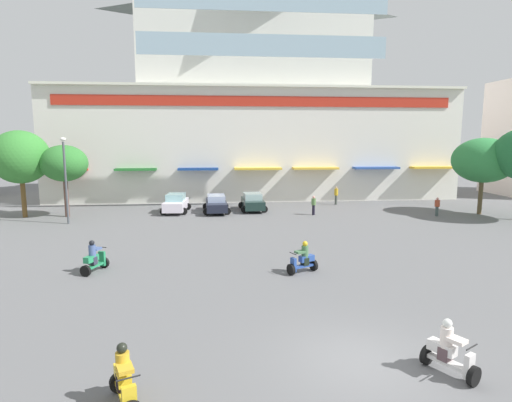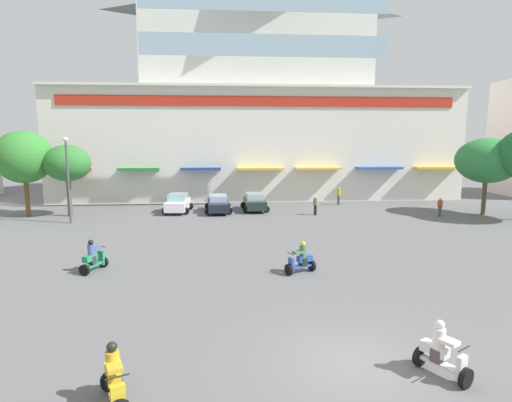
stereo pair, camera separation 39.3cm
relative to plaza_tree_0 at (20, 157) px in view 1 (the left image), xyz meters
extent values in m
plane|color=#606062|center=(19.35, -10.74, -4.79)|extent=(128.00, 128.00, 0.00)
cube|color=silver|center=(19.35, 13.00, 0.77)|extent=(41.50, 13.49, 11.13)
cube|color=silver|center=(19.35, 13.68, 10.74)|extent=(23.28, 12.14, 8.80)
pyramid|color=slate|center=(19.35, 13.68, 16.24)|extent=(23.75, 12.41, 2.21)
cube|color=red|center=(19.35, 6.20, 5.01)|extent=(38.18, 0.12, 0.96)
cube|color=silver|center=(19.35, 6.16, 6.46)|extent=(41.50, 0.70, 0.24)
cube|color=red|center=(1.40, 5.71, -1.41)|extent=(3.65, 1.10, 0.20)
cube|color=#277830|center=(7.73, 5.71, -1.41)|extent=(3.80, 1.10, 0.20)
cube|color=navy|center=(13.58, 5.71, -1.41)|extent=(3.83, 1.10, 0.20)
cube|color=gold|center=(19.31, 5.71, -1.41)|extent=(4.58, 1.10, 0.20)
cube|color=gold|center=(24.99, 5.71, -1.41)|extent=(4.49, 1.10, 0.20)
cube|color=#2A4D9A|center=(31.13, 5.71, -1.41)|extent=(4.51, 1.10, 0.20)
cube|color=gold|center=(37.07, 5.71, -1.41)|extent=(4.52, 1.10, 0.20)
cube|color=#99B7C6|center=(19.35, 0.82, 8.98)|extent=(20.49, 0.08, 1.76)
cube|color=#99B7C6|center=(19.35, 0.82, 12.50)|extent=(20.49, 0.08, 1.76)
cylinder|color=brown|center=(0.00, 0.00, -3.16)|extent=(0.36, 0.36, 3.26)
ellipsoid|color=#358032|center=(0.00, 0.00, 0.02)|extent=(4.41, 4.43, 4.16)
cylinder|color=brown|center=(37.16, -1.97, -3.38)|extent=(0.34, 0.34, 2.81)
ellipsoid|color=#2F803F|center=(37.16, -1.97, -0.31)|extent=(4.77, 5.19, 3.66)
cylinder|color=brown|center=(3.29, -0.02, -3.27)|extent=(0.35, 0.35, 3.04)
ellipsoid|color=#2F732F|center=(3.29, -0.02, -0.49)|extent=(3.62, 3.64, 2.89)
cube|color=white|center=(11.84, 1.15, -4.14)|extent=(1.90, 4.09, 0.76)
cube|color=#8FC3C4|center=(11.84, 1.15, -3.47)|extent=(1.55, 2.08, 0.57)
cylinder|color=black|center=(11.10, 2.44, -4.49)|extent=(0.61, 0.20, 0.60)
cylinder|color=black|center=(12.75, 2.33, -4.49)|extent=(0.61, 0.20, 0.60)
cylinder|color=black|center=(10.94, -0.03, -4.49)|extent=(0.61, 0.20, 0.60)
cylinder|color=black|center=(12.59, -0.14, -4.49)|extent=(0.61, 0.20, 0.60)
cube|color=black|center=(15.27, 0.95, -4.17)|extent=(1.89, 4.57, 0.69)
cube|color=#A0B1CF|center=(15.27, 0.95, -3.57)|extent=(1.56, 2.31, 0.51)
cylinder|color=black|center=(14.36, 2.31, -4.49)|extent=(0.61, 0.19, 0.60)
cylinder|color=black|center=(16.05, 2.38, -4.49)|extent=(0.61, 0.19, 0.60)
cylinder|color=black|center=(14.48, -0.48, -4.49)|extent=(0.61, 0.19, 0.60)
cylinder|color=black|center=(16.17, -0.40, -4.49)|extent=(0.61, 0.19, 0.60)
cube|color=#192D29|center=(18.44, 1.50, -4.15)|extent=(1.85, 4.04, 0.73)
cube|color=#A1BEBE|center=(18.44, 1.50, -3.52)|extent=(1.54, 2.04, 0.54)
cylinder|color=black|center=(17.54, 2.70, -4.49)|extent=(0.61, 0.19, 0.60)
cylinder|color=black|center=(19.24, 2.76, -4.49)|extent=(0.61, 0.19, 0.60)
cylinder|color=black|center=(17.64, 0.24, -4.49)|extent=(0.61, 0.19, 0.60)
cylinder|color=black|center=(19.34, 0.30, -4.49)|extent=(0.61, 0.19, 0.60)
cylinder|color=black|center=(9.88, -14.24, -4.53)|extent=(0.54, 0.32, 0.52)
cylinder|color=black|center=(9.39, -15.49, -4.53)|extent=(0.54, 0.32, 0.52)
cube|color=#238754|center=(9.64, -14.86, -4.47)|extent=(0.69, 1.20, 0.10)
cube|color=#238754|center=(9.55, -15.09, -4.07)|extent=(0.55, 0.81, 0.28)
cube|color=#238754|center=(9.83, -14.36, -4.28)|extent=(0.35, 0.25, 0.70)
cylinder|color=black|center=(9.84, -14.34, -3.73)|extent=(0.50, 0.22, 0.04)
cube|color=#2B2D3D|center=(9.59, -14.99, -4.19)|extent=(0.40, 0.38, 0.36)
cylinder|color=#445A8C|center=(9.59, -14.99, -3.73)|extent=(0.41, 0.41, 0.55)
sphere|color=black|center=(9.59, -14.99, -3.35)|extent=(0.25, 0.25, 0.25)
cube|color=#445A8C|center=(9.69, -14.71, -3.71)|extent=(0.48, 0.53, 0.10)
cylinder|color=black|center=(21.81, -25.14, -4.53)|extent=(0.52, 0.39, 0.52)
cylinder|color=black|center=(21.15, -24.03, -4.53)|extent=(0.52, 0.39, 0.52)
cube|color=silver|center=(21.48, -24.59, -4.47)|extent=(0.82, 1.12, 0.10)
cube|color=silver|center=(21.36, -24.39, -4.13)|extent=(0.63, 0.77, 0.28)
cube|color=silver|center=(21.75, -25.03, -4.32)|extent=(0.35, 0.28, 0.65)
cylinder|color=black|center=(21.76, -25.05, -3.79)|extent=(0.47, 0.30, 0.04)
cube|color=#523F43|center=(21.42, -24.48, -4.25)|extent=(0.42, 0.40, 0.36)
cylinder|color=silver|center=(21.42, -24.48, -3.79)|extent=(0.44, 0.44, 0.55)
sphere|color=silver|center=(21.42, -24.48, -3.40)|extent=(0.25, 0.25, 0.25)
cube|color=silver|center=(21.56, -24.72, -3.76)|extent=(0.52, 0.55, 0.10)
cylinder|color=black|center=(12.98, -24.58, -4.53)|extent=(0.54, 0.33, 0.52)
cube|color=gold|center=(13.23, -25.19, -4.47)|extent=(0.70, 1.18, 0.10)
cube|color=gold|center=(13.14, -24.97, -4.11)|extent=(0.56, 0.79, 0.28)
cube|color=gold|center=(13.43, -25.68, -4.31)|extent=(0.35, 0.25, 0.67)
cylinder|color=black|center=(13.44, -25.70, -3.77)|extent=(0.49, 0.23, 0.04)
cube|color=black|center=(13.18, -25.07, -4.23)|extent=(0.40, 0.38, 0.36)
cylinder|color=gold|center=(13.18, -25.07, -3.77)|extent=(0.42, 0.42, 0.55)
sphere|color=black|center=(13.18, -25.07, -3.39)|extent=(0.25, 0.25, 0.25)
cube|color=gold|center=(13.29, -25.34, -3.74)|extent=(0.48, 0.54, 0.10)
cylinder|color=black|center=(18.73, -16.13, -4.53)|extent=(0.35, 0.53, 0.52)
cylinder|color=black|center=(19.92, -15.56, -4.53)|extent=(0.35, 0.53, 0.52)
cube|color=#294B9B|center=(19.32, -15.85, -4.47)|extent=(1.16, 0.75, 0.10)
cube|color=#294B9B|center=(19.54, -15.74, -4.13)|extent=(0.79, 0.59, 0.28)
cube|color=#294B9B|center=(18.85, -16.07, -4.32)|extent=(0.26, 0.35, 0.65)
cylinder|color=black|center=(18.83, -16.08, -3.79)|extent=(0.26, 0.48, 0.04)
cube|color=black|center=(19.44, -15.79, -4.25)|extent=(0.39, 0.41, 0.36)
cylinder|color=#46704A|center=(19.44, -15.79, -3.80)|extent=(0.43, 0.43, 0.55)
sphere|color=gold|center=(19.44, -15.79, -3.41)|extent=(0.25, 0.25, 0.25)
cube|color=#46704A|center=(19.18, -15.91, -3.77)|extent=(0.54, 0.50, 0.10)
cylinder|color=#404E4B|center=(33.13, -2.55, -4.40)|extent=(0.31, 0.31, 0.79)
cylinder|color=#A2422A|center=(33.13, -2.55, -3.74)|extent=(0.49, 0.49, 0.52)
sphere|color=tan|center=(33.13, -2.55, -3.37)|extent=(0.22, 0.22, 0.22)
cylinder|color=#414843|center=(26.66, 4.09, -4.34)|extent=(0.30, 0.30, 0.90)
cylinder|color=gold|center=(26.66, 4.09, -3.58)|extent=(0.48, 0.48, 0.63)
sphere|color=tan|center=(26.66, 4.09, -3.16)|extent=(0.21, 0.21, 0.21)
cylinder|color=black|center=(23.26, -1.11, -4.37)|extent=(0.26, 0.26, 0.83)
cylinder|color=#547A43|center=(23.26, -1.11, -3.69)|extent=(0.42, 0.42, 0.53)
sphere|color=tan|center=(23.26, -1.11, -3.32)|extent=(0.22, 0.22, 0.22)
cylinder|color=#474C51|center=(4.38, -2.99, -1.78)|extent=(0.16, 0.16, 6.01)
ellipsoid|color=silver|center=(4.38, -2.99, 1.40)|extent=(0.40, 0.40, 0.28)
camera|label=1|loc=(15.44, -34.32, 1.39)|focal=29.17mm
camera|label=2|loc=(15.83, -34.35, 1.39)|focal=29.17mm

